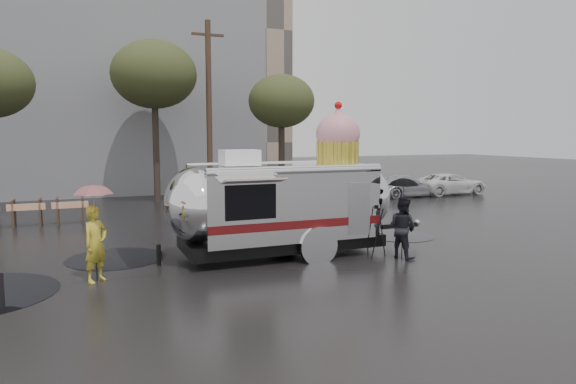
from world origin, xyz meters
name	(u,v)px	position (x,y,z in m)	size (l,w,h in m)	color
ground	(252,277)	(0.00, 0.00, 0.00)	(120.00, 120.00, 0.00)	black
puddles	(156,261)	(-1.90, 2.52, 0.01)	(15.14, 6.07, 0.01)	black
grey_building	(68,85)	(-4.00, 24.00, 6.50)	(22.00, 12.00, 13.00)	slate
utility_pole	(209,110)	(2.50, 14.00, 4.62)	(1.60, 0.28, 9.00)	#473323
tree_mid	(154,75)	(0.00, 15.00, 6.34)	(4.20, 4.20, 8.03)	#382D26
tree_right	(281,102)	(6.00, 13.00, 5.06)	(3.36, 3.36, 6.42)	#382D26
barricade_row	(27,212)	(-5.55, 9.96, 0.52)	(4.30, 0.80, 1.00)	#473323
parked_cars	(387,185)	(11.78, 12.00, 0.72)	(13.20, 1.90, 1.50)	silver
airstream_trailer	(285,200)	(1.67, 1.97, 1.57)	(8.29, 3.14, 4.46)	silver
person_left	(96,244)	(-3.45, 1.06, 0.89)	(0.64, 0.43, 1.79)	gold
umbrella_pink	(94,200)	(-3.45, 1.06, 1.93)	(1.11, 1.11, 2.31)	#D98288
person_right	(402,228)	(4.48, 0.26, 0.84)	(0.81, 0.45, 1.68)	black
umbrella_black	(403,190)	(4.48, 0.26, 1.90)	(1.04, 1.04, 2.26)	black
tripod	(375,226)	(3.90, 0.72, 0.86)	(0.57, 0.60, 1.47)	black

